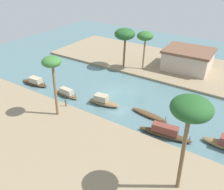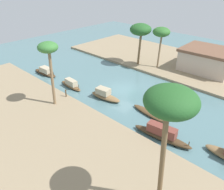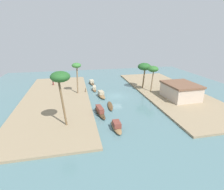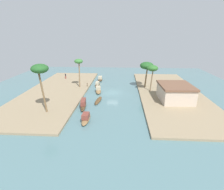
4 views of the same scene
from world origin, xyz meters
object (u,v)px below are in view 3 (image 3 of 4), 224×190
palm_tree_left_near (77,67)px  riverside_building (181,91)px  sampan_upstream_small (94,89)px  person_on_near_bank (53,82)px  palm_tree_left_far (60,78)px  sampan_midstream (92,82)px  sampan_foreground (110,106)px  sampan_downstream_large (100,111)px  sampan_open_hull (116,126)px  palm_tree_right_short (144,67)px  sampan_near_left_bank (101,95)px  palm_tree_right_tall (153,69)px  mooring_post (86,90)px

palm_tree_left_near → riverside_building: palm_tree_left_near is taller
sampan_upstream_small → person_on_near_bank: 11.56m
person_on_near_bank → palm_tree_left_far: bearing=-24.7°
person_on_near_bank → riverside_building: bearing=25.5°
sampan_midstream → sampan_foreground: (17.01, 1.70, -0.20)m
sampan_downstream_large → palm_tree_left_near: size_ratio=0.80×
sampan_upstream_small → riverside_building: (10.30, 16.65, 1.52)m
sampan_midstream → sampan_foreground: bearing=1.3°
sampan_open_hull → sampan_downstream_large: bearing=-164.7°
palm_tree_right_short → riverside_building: bearing=27.8°
sampan_downstream_large → riverside_building: riverside_building is taller
sampan_upstream_small → sampan_downstream_large: (13.90, -0.70, 0.11)m
sampan_upstream_small → person_on_near_bank: bearing=-116.3°
palm_tree_left_near → palm_tree_right_short: bearing=93.4°
sampan_upstream_small → sampan_near_left_bank: bearing=12.8°
sampan_midstream → sampan_downstream_large: sampan_downstream_large is taller
sampan_open_hull → palm_tree_right_tall: palm_tree_right_tall is taller
sampan_midstream → sampan_open_hull: bearing=-2.4°
sampan_downstream_large → palm_tree_right_tall: palm_tree_right_tall is taller
sampan_near_left_bank → palm_tree_left_near: size_ratio=0.59×
sampan_upstream_small → riverside_building: 19.64m
mooring_post → palm_tree_right_tall: bearing=80.8°
sampan_downstream_large → palm_tree_right_tall: (-9.38, 13.58, 4.92)m
riverside_building → palm_tree_left_near: bearing=-113.1°
sampan_midstream → palm_tree_right_tall: size_ratio=0.76×
sampan_midstream → person_on_near_bank: person_on_near_bank is taller
sampan_foreground → sampan_open_hull: 8.37m
sampan_foreground → sampan_open_hull: bearing=0.8°
sampan_upstream_small → palm_tree_right_short: (1.51, 12.03, 5.08)m
riverside_building → sampan_upstream_small: bearing=-124.0°
riverside_building → palm_tree_right_tall: bearing=-149.2°
palm_tree_right_short → sampan_midstream: bearing=-121.7°
sampan_foreground → palm_tree_left_near: (-8.60, -5.63, 6.05)m
palm_tree_left_near → sampan_open_hull: bearing=16.0°
sampan_near_left_bank → palm_tree_right_short: (-3.70, 11.13, 5.02)m
sampan_foreground → palm_tree_left_near: 11.93m
sampan_midstream → mooring_post: mooring_post is taller
person_on_near_bank → palm_tree_left_far: size_ratio=0.21×
sampan_open_hull → sampan_near_left_bank: (-14.18, 0.02, 0.01)m
palm_tree_left_near → palm_tree_right_tall: bearing=83.1°
sampan_open_hull → sampan_near_left_bank: sampan_near_left_bank is taller
sampan_downstream_large → palm_tree_left_far: size_ratio=0.68×
sampan_downstream_large → sampan_midstream: bearing=170.6°
sampan_midstream → palm_tree_right_short: palm_tree_right_short is taller
sampan_foreground → sampan_open_hull: size_ratio=1.08×
sampan_near_left_bank → palm_tree_right_tall: palm_tree_right_tall is taller
sampan_near_left_bank → palm_tree_right_short: 12.75m
sampan_downstream_large → riverside_building: size_ratio=0.74×
sampan_midstream → palm_tree_right_short: (7.45, 12.06, 5.09)m
sampan_open_hull → palm_tree_right_tall: (-14.87, 12.01, 4.98)m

